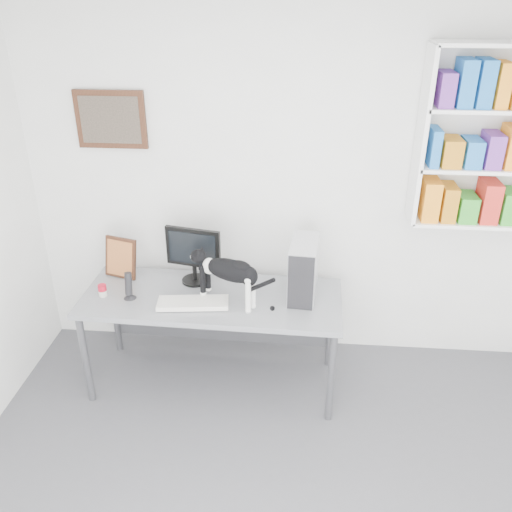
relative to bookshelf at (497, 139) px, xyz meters
The scene contains 11 objects.
room 2.37m from the bookshelf, 127.12° to the right, with size 4.01×4.01×2.70m.
bookshelf is the anchor object (origin of this frame).
wall_art 2.70m from the bookshelf, behind, with size 0.52×0.04×0.42m, color #472516.
desk 2.45m from the bookshelf, 167.37° to the right, with size 1.86×0.72×0.77m, color gray.
monitor 2.25m from the bookshelf, behind, with size 0.42×0.20×0.45m, color black.
keyboard 2.35m from the bookshelf, 164.48° to the right, with size 0.49×0.19×0.04m, color silver.
pc_tower 1.57m from the bookshelf, 164.50° to the right, with size 0.18×0.41×0.41m, color silver.
speaker 2.72m from the bookshelf, 168.46° to the right, with size 0.09×0.09×0.21m, color black.
leaning_print 2.80m from the bookshelf, behind, with size 0.26×0.10×0.32m, color #472516.
soup_can 2.92m from the bookshelf, 169.55° to the right, with size 0.06×0.06×0.09m, color red.
cat 2.05m from the bookshelf, 163.63° to the right, with size 0.59×0.16×0.36m, color black, non-canonical shape.
Camera 1 is at (0.10, -1.88, 2.80)m, focal length 38.00 mm.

